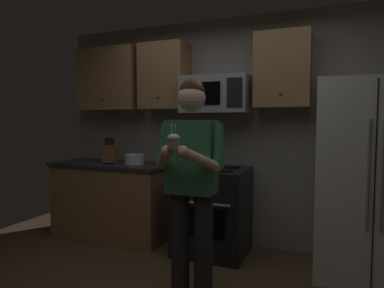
{
  "coord_description": "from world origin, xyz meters",
  "views": [
    {
      "loc": [
        0.96,
        -2.04,
        1.43
      ],
      "look_at": [
        -0.0,
        0.4,
        1.25
      ],
      "focal_mm": 31.24,
      "sensor_mm": 36.0,
      "label": 1
    }
  ],
  "objects_px": {
    "oven_range": "(212,210)",
    "person": "(191,176)",
    "cupcake": "(173,141)",
    "microwave": "(216,95)",
    "refrigerator": "(369,180)",
    "bowl_large_white": "(134,159)",
    "knife_block": "(111,154)"
  },
  "relations": [
    {
      "from": "oven_range",
      "to": "person",
      "type": "distance_m",
      "value": 1.12
    },
    {
      "from": "cupcake",
      "to": "microwave",
      "type": "bearing_deg",
      "value": 95.76
    },
    {
      "from": "refrigerator",
      "to": "bowl_large_white",
      "type": "height_order",
      "value": "refrigerator"
    },
    {
      "from": "refrigerator",
      "to": "bowl_large_white",
      "type": "distance_m",
      "value": 2.48
    },
    {
      "from": "oven_range",
      "to": "bowl_large_white",
      "type": "height_order",
      "value": "bowl_large_white"
    },
    {
      "from": "knife_block",
      "to": "person",
      "type": "height_order",
      "value": "person"
    },
    {
      "from": "knife_block",
      "to": "bowl_large_white",
      "type": "relative_size",
      "value": 1.29
    },
    {
      "from": "cupcake",
      "to": "bowl_large_white",
      "type": "bearing_deg",
      "value": 130.47
    },
    {
      "from": "refrigerator",
      "to": "cupcake",
      "type": "xyz_separation_m",
      "value": [
        -1.36,
        -1.26,
        0.39
      ]
    },
    {
      "from": "bowl_large_white",
      "to": "refrigerator",
      "type": "bearing_deg",
      "value": -1.31
    },
    {
      "from": "microwave",
      "to": "cupcake",
      "type": "bearing_deg",
      "value": -84.24
    },
    {
      "from": "person",
      "to": "refrigerator",
      "type": "bearing_deg",
      "value": 34.53
    },
    {
      "from": "refrigerator",
      "to": "knife_block",
      "type": "height_order",
      "value": "refrigerator"
    },
    {
      "from": "microwave",
      "to": "refrigerator",
      "type": "relative_size",
      "value": 0.41
    },
    {
      "from": "knife_block",
      "to": "person",
      "type": "distance_m",
      "value": 1.71
    },
    {
      "from": "knife_block",
      "to": "bowl_large_white",
      "type": "distance_m",
      "value": 0.31
    },
    {
      "from": "oven_range",
      "to": "knife_block",
      "type": "relative_size",
      "value": 2.91
    },
    {
      "from": "bowl_large_white",
      "to": "cupcake",
      "type": "xyz_separation_m",
      "value": [
        1.13,
        -1.32,
        0.31
      ]
    },
    {
      "from": "oven_range",
      "to": "cupcake",
      "type": "relative_size",
      "value": 5.36
    },
    {
      "from": "bowl_large_white",
      "to": "cupcake",
      "type": "height_order",
      "value": "cupcake"
    },
    {
      "from": "knife_block",
      "to": "person",
      "type": "relative_size",
      "value": 0.18
    },
    {
      "from": "knife_block",
      "to": "microwave",
      "type": "bearing_deg",
      "value": 6.62
    },
    {
      "from": "knife_block",
      "to": "oven_range",
      "type": "bearing_deg",
      "value": 1.32
    },
    {
      "from": "bowl_large_white",
      "to": "person",
      "type": "distance_m",
      "value": 1.5
    },
    {
      "from": "microwave",
      "to": "refrigerator",
      "type": "bearing_deg",
      "value": -6.03
    },
    {
      "from": "microwave",
      "to": "bowl_large_white",
      "type": "xyz_separation_m",
      "value": [
        -0.98,
        -0.1,
        -0.74
      ]
    },
    {
      "from": "microwave",
      "to": "knife_block",
      "type": "distance_m",
      "value": 1.46
    },
    {
      "from": "oven_range",
      "to": "cupcake",
      "type": "height_order",
      "value": "cupcake"
    },
    {
      "from": "microwave",
      "to": "oven_range",
      "type": "bearing_deg",
      "value": -90.02
    },
    {
      "from": "refrigerator",
      "to": "cupcake",
      "type": "bearing_deg",
      "value": -137.06
    },
    {
      "from": "oven_range",
      "to": "refrigerator",
      "type": "xyz_separation_m",
      "value": [
        1.5,
        -0.04,
        0.44
      ]
    },
    {
      "from": "knife_block",
      "to": "person",
      "type": "xyz_separation_m",
      "value": [
        1.43,
        -0.94,
        -0.04
      ]
    }
  ]
}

